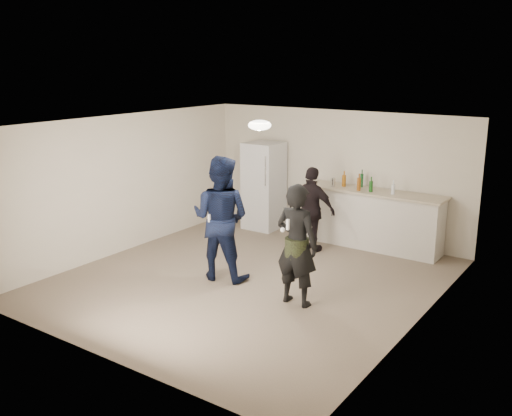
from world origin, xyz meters
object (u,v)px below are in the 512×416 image
Objects in this scene: counter at (371,220)px; woman at (297,245)px; shaker at (333,182)px; spectator at (312,210)px; man at (221,218)px; fridge at (264,186)px.

counter is 3.06m from woman.
counter is 15.29× the size of shaker.
counter is at bearing -132.48° from spectator.
counter is at bearing -86.35° from woman.
shaker reaches higher than counter.
woman reaches higher than spectator.
spectator is (0.55, 1.98, -0.21)m from man.
shaker is (1.61, -0.05, 0.28)m from fridge.
fridge reaches higher than woman.
woman is at bearing -49.34° from fridge.
man reaches higher than counter.
fridge reaches higher than counter.
spectator is (-0.04, -0.74, -0.39)m from shaker.
spectator reaches higher than counter.
man is at bearing -69.64° from fridge.
shaker is 3.07m from woman.
woman is 1.13× the size of spectator.
fridge is 1.77m from spectator.
fridge is at bearing -81.95° from man.
counter is 1.44× the size of fridge.
woman is (2.54, -2.96, -0.01)m from fridge.
shaker is 0.09× the size of man.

